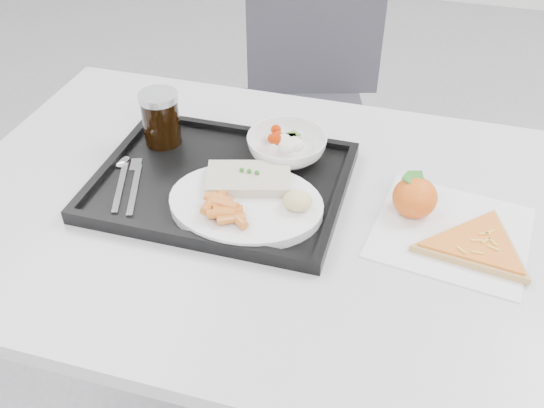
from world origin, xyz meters
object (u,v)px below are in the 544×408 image
Objects in this scene: salad_bowl at (287,147)px; cola_glass at (161,117)px; table at (275,234)px; pizza_slice at (477,246)px; tray at (222,183)px; tangerine at (415,197)px; chair at (305,88)px; dinner_plate at (246,204)px.

cola_glass is at bearing -176.52° from salad_bowl.
pizza_slice is at bearing -2.97° from table.
salad_bowl reaches higher than tray.
table is 11.11× the size of cola_glass.
table is at bearing -168.26° from tangerine.
tangerine is (0.37, -0.78, 0.25)m from chair.
table is at bearing -14.49° from tray.
salad_bowl is at bearing 3.48° from cola_glass.
table is 0.36m from pizza_slice.
chair is 3.44× the size of dinner_plate.
cola_glass is at bearing 149.70° from tray.
tangerine is (0.25, -0.09, -0.00)m from salad_bowl.
dinner_plate is at bearing -99.23° from salad_bowl.
table is 0.14m from tray.
salad_bowl is at bearing 47.78° from tray.
dinner_plate is at bearing -163.06° from tangerine.
tangerine is at bearing 11.74° from table.
cola_glass is 0.51m from tangerine.
salad_bowl is at bearing 96.13° from table.
tangerine is (0.50, -0.07, -0.04)m from cola_glass.
dinner_plate is at bearing -139.70° from table.
chair reaches higher than cola_glass.
table is at bearing -80.49° from chair.
chair reaches higher than table.
table is 13.81× the size of tangerine.
tangerine is at bearing 148.75° from pizza_slice.
tangerine reaches higher than pizza_slice.
tray is 1.67× the size of dinner_plate.
dinner_plate is at bearing -43.20° from tray.
tangerine is (0.35, 0.02, 0.03)m from tray.
table is 0.32m from cola_glass.
salad_bowl is at bearing 80.77° from dinner_plate.
chair is at bearing 92.03° from tray.
cola_glass is (-0.27, 0.12, 0.14)m from table.
salad_bowl is (-0.01, 0.13, 0.11)m from table.
tray reaches higher than table.
pizza_slice is (0.61, -0.14, -0.06)m from cola_glass.
tangerine is 0.13m from pizza_slice.
tray is 4.17× the size of cola_glass.
chair is 0.90m from dinner_plate.
table is at bearing 177.03° from pizza_slice.
tangerine is 0.31× the size of pizza_slice.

